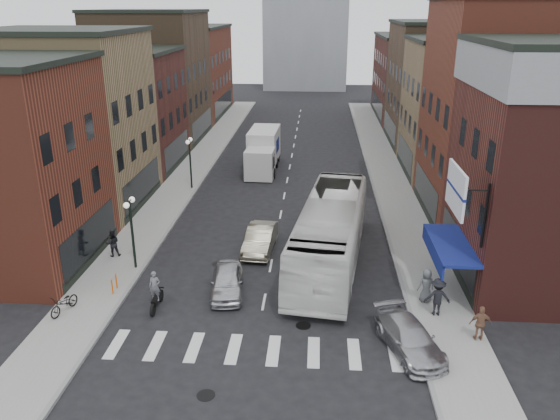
# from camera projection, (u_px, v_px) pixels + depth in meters

# --- Properties ---
(ground) EXTENTS (160.00, 160.00, 0.00)m
(ground) POSITION_uv_depth(u_px,v_px,m) (262.00, 313.00, 25.93)
(ground) COLOR black
(ground) RESTS_ON ground
(sidewalk_left) EXTENTS (3.00, 74.00, 0.15)m
(sidewalk_left) POSITION_uv_depth(u_px,v_px,m) (190.00, 174.00, 47.00)
(sidewalk_left) COLOR gray
(sidewalk_left) RESTS_ON ground
(sidewalk_right) EXTENTS (3.00, 74.00, 0.15)m
(sidewalk_right) POSITION_uv_depth(u_px,v_px,m) (389.00, 178.00, 45.88)
(sidewalk_right) COLOR gray
(sidewalk_right) RESTS_ON ground
(curb_left) EXTENTS (0.20, 74.00, 0.16)m
(curb_left) POSITION_uv_depth(u_px,v_px,m) (207.00, 175.00, 46.92)
(curb_left) COLOR gray
(curb_left) RESTS_ON ground
(curb_right) EXTENTS (0.20, 74.00, 0.16)m
(curb_right) POSITION_uv_depth(u_px,v_px,m) (371.00, 178.00, 46.01)
(curb_right) COLOR gray
(curb_right) RESTS_ON ground
(crosswalk_stripes) EXTENTS (12.00, 2.20, 0.01)m
(crosswalk_stripes) POSITION_uv_depth(u_px,v_px,m) (255.00, 350.00, 23.13)
(crosswalk_stripes) COLOR silver
(crosswalk_stripes) RESTS_ON ground
(bldg_left_mid_a) EXTENTS (10.30, 10.20, 12.30)m
(bldg_left_mid_a) POSITION_uv_depth(u_px,v_px,m) (66.00, 121.00, 37.81)
(bldg_left_mid_a) COLOR #8D764E
(bldg_left_mid_a) RESTS_ON ground
(bldg_left_mid_b) EXTENTS (10.30, 10.20, 10.30)m
(bldg_left_mid_b) POSITION_uv_depth(u_px,v_px,m) (118.00, 110.00, 47.50)
(bldg_left_mid_b) COLOR #4B1E1A
(bldg_left_mid_b) RESTS_ON ground
(bldg_left_far_a) EXTENTS (10.30, 12.20, 13.30)m
(bldg_left_far_a) POSITION_uv_depth(u_px,v_px,m) (153.00, 77.00, 57.24)
(bldg_left_far_a) COLOR #493624
(bldg_left_far_a) RESTS_ON ground
(bldg_left_far_b) EXTENTS (10.30, 16.20, 11.30)m
(bldg_left_far_b) POSITION_uv_depth(u_px,v_px,m) (184.00, 71.00, 70.66)
(bldg_left_far_b) COLOR maroon
(bldg_left_far_b) RESTS_ON ground
(bldg_right_mid_a) EXTENTS (10.30, 10.20, 14.30)m
(bldg_right_mid_a) POSITION_uv_depth(u_px,v_px,m) (511.00, 112.00, 35.50)
(bldg_right_mid_a) COLOR maroon
(bldg_right_mid_a) RESTS_ON ground
(bldg_right_mid_b) EXTENTS (10.30, 10.20, 11.30)m
(bldg_right_mid_b) POSITION_uv_depth(u_px,v_px,m) (469.00, 108.00, 45.36)
(bldg_right_mid_b) COLOR #8D764E
(bldg_right_mid_b) RESTS_ON ground
(bldg_right_far_a) EXTENTS (10.30, 12.20, 12.30)m
(bldg_right_far_a) POSITION_uv_depth(u_px,v_px,m) (442.00, 84.00, 55.45)
(bldg_right_far_a) COLOR #493624
(bldg_right_far_a) RESTS_ON ground
(bldg_right_far_b) EXTENTS (10.30, 16.20, 10.30)m
(bldg_right_far_b) POSITION_uv_depth(u_px,v_px,m) (418.00, 77.00, 68.88)
(bldg_right_far_b) COLOR #4B1E1A
(bldg_right_far_b) RESTS_ON ground
(awning_blue) EXTENTS (1.80, 5.00, 0.78)m
(awning_blue) POSITION_uv_depth(u_px,v_px,m) (447.00, 246.00, 26.75)
(awning_blue) COLOR navy
(awning_blue) RESTS_ON ground
(billboard_sign) EXTENTS (1.52, 3.00, 3.70)m
(billboard_sign) POSITION_uv_depth(u_px,v_px,m) (458.00, 191.00, 23.67)
(billboard_sign) COLOR black
(billboard_sign) RESTS_ON ground
(streetlamp_near) EXTENTS (0.32, 1.22, 4.11)m
(streetlamp_near) POSITION_uv_depth(u_px,v_px,m) (131.00, 221.00, 29.12)
(streetlamp_near) COLOR black
(streetlamp_near) RESTS_ON ground
(streetlamp_far) EXTENTS (0.32, 1.22, 4.11)m
(streetlamp_far) POSITION_uv_depth(u_px,v_px,m) (190.00, 154.00, 42.19)
(streetlamp_far) COLOR black
(streetlamp_far) RESTS_ON ground
(bike_rack) EXTENTS (0.08, 0.68, 0.80)m
(bike_rack) POSITION_uv_depth(u_px,v_px,m) (114.00, 284.00, 27.44)
(bike_rack) COLOR #D8590C
(bike_rack) RESTS_ON sidewalk_left
(box_truck) EXTENTS (2.60, 7.97, 3.44)m
(box_truck) POSITION_uv_depth(u_px,v_px,m) (263.00, 151.00, 47.76)
(box_truck) COLOR silver
(box_truck) RESTS_ON ground
(motorcycle_rider) EXTENTS (0.54, 1.95, 1.99)m
(motorcycle_rider) POSITION_uv_depth(u_px,v_px,m) (155.00, 292.00, 25.93)
(motorcycle_rider) COLOR black
(motorcycle_rider) RESTS_ON ground
(transit_bus) EXTENTS (4.88, 13.62, 3.71)m
(transit_bus) POSITION_uv_depth(u_px,v_px,m) (330.00, 232.00, 30.32)
(transit_bus) COLOR silver
(transit_bus) RESTS_ON ground
(sedan_left_near) EXTENTS (2.03, 4.08, 1.34)m
(sedan_left_near) POSITION_uv_depth(u_px,v_px,m) (227.00, 281.00, 27.45)
(sedan_left_near) COLOR silver
(sedan_left_near) RESTS_ON ground
(sedan_left_far) EXTENTS (1.84, 4.52, 1.46)m
(sedan_left_far) POSITION_uv_depth(u_px,v_px,m) (260.00, 239.00, 32.28)
(sedan_left_far) COLOR #AAA58A
(sedan_left_far) RESTS_ON ground
(curb_car) EXTENTS (3.04, 4.71, 1.27)m
(curb_car) POSITION_uv_depth(u_px,v_px,m) (410.00, 338.00, 22.84)
(curb_car) COLOR #ACACB1
(curb_car) RESTS_ON ground
(parked_bicycle) EXTENTS (1.10, 1.88, 0.94)m
(parked_bicycle) POSITION_uv_depth(u_px,v_px,m) (64.00, 303.00, 25.53)
(parked_bicycle) COLOR black
(parked_bicycle) RESTS_ON sidewalk_left
(ped_left_solo) EXTENTS (0.88, 0.70, 1.58)m
(ped_left_solo) POSITION_uv_depth(u_px,v_px,m) (113.00, 243.00, 31.16)
(ped_left_solo) COLOR black
(ped_left_solo) RESTS_ON sidewalk_left
(ped_right_a) EXTENTS (1.19, 0.59, 1.84)m
(ped_right_a) POSITION_uv_depth(u_px,v_px,m) (437.00, 297.00, 25.19)
(ped_right_a) COLOR black
(ped_right_a) RESTS_ON sidewalk_right
(ped_right_b) EXTENTS (0.95, 0.48, 1.61)m
(ped_right_b) POSITION_uv_depth(u_px,v_px,m) (481.00, 323.00, 23.30)
(ped_right_b) COLOR brown
(ped_right_b) RESTS_ON sidewalk_right
(ped_right_c) EXTENTS (0.94, 0.73, 1.69)m
(ped_right_c) POSITION_uv_depth(u_px,v_px,m) (426.00, 285.00, 26.37)
(ped_right_c) COLOR #55585C
(ped_right_c) RESTS_ON sidewalk_right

